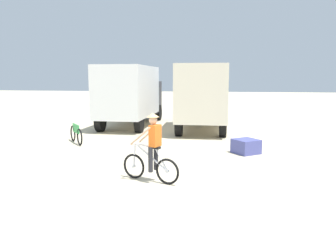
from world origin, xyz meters
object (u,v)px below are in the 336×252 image
(cyclist_orange_shirt, at_px, (152,150))
(bicycle_spare, at_px, (76,134))
(supply_crate, at_px, (246,146))
(box_truck_avon_van, at_px, (131,93))
(box_truck_cream_rv, at_px, (202,94))

(cyclist_orange_shirt, distance_m, bicycle_spare, 6.31)
(bicycle_spare, relative_size, supply_crate, 1.72)
(supply_crate, bearing_deg, box_truck_avon_van, 134.01)
(box_truck_cream_rv, bearing_deg, cyclist_orange_shirt, -94.38)
(box_truck_cream_rv, bearing_deg, bicycle_spare, -136.25)
(box_truck_cream_rv, xyz_separation_m, cyclist_orange_shirt, (-0.72, -9.40, -1.03))
(box_truck_cream_rv, distance_m, cyclist_orange_shirt, 9.48)
(cyclist_orange_shirt, height_order, bicycle_spare, cyclist_orange_shirt)
(box_truck_cream_rv, height_order, bicycle_spare, box_truck_cream_rv)
(box_truck_avon_van, bearing_deg, cyclist_orange_shirt, -71.65)
(box_truck_cream_rv, relative_size, supply_crate, 8.53)
(box_truck_avon_van, relative_size, supply_crate, 8.44)
(box_truck_cream_rv, relative_size, bicycle_spare, 4.96)
(box_truck_cream_rv, height_order, supply_crate, box_truck_cream_rv)
(cyclist_orange_shirt, relative_size, bicycle_spare, 1.32)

